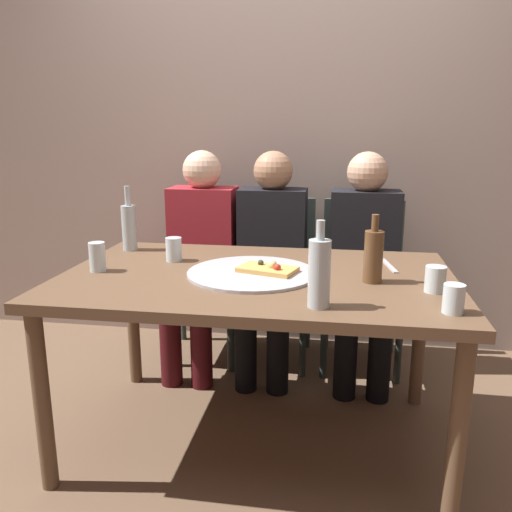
# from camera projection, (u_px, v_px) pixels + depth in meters

# --- Properties ---
(ground_plane) EXTENTS (8.00, 8.00, 0.00)m
(ground_plane) POSITION_uv_depth(u_px,v_px,m) (257.00, 438.00, 2.23)
(ground_plane) COLOR brown
(back_wall) EXTENTS (6.00, 0.10, 2.60)m
(back_wall) POSITION_uv_depth(u_px,v_px,m) (288.00, 125.00, 3.04)
(back_wall) COLOR gray
(back_wall) RESTS_ON ground_plane
(dining_table) EXTENTS (1.53, 0.96, 0.73)m
(dining_table) POSITION_uv_depth(u_px,v_px,m) (257.00, 292.00, 2.07)
(dining_table) COLOR brown
(dining_table) RESTS_ON ground_plane
(pizza_tray) EXTENTS (0.51, 0.51, 0.01)m
(pizza_tray) POSITION_uv_depth(u_px,v_px,m) (252.00, 273.00, 2.05)
(pizza_tray) COLOR #ADADB2
(pizza_tray) RESTS_ON dining_table
(pizza_slice_last) EXTENTS (0.25, 0.19, 0.05)m
(pizza_slice_last) POSITION_uv_depth(u_px,v_px,m) (268.00, 269.00, 2.05)
(pizza_slice_last) COLOR tan
(pizza_slice_last) RESTS_ON pizza_tray
(wine_bottle) EXTENTS (0.07, 0.07, 0.30)m
(wine_bottle) POSITION_uv_depth(u_px,v_px,m) (129.00, 226.00, 2.43)
(wine_bottle) COLOR #B2BCC1
(wine_bottle) RESTS_ON dining_table
(beer_bottle) EXTENTS (0.07, 0.07, 0.25)m
(beer_bottle) POSITION_uv_depth(u_px,v_px,m) (373.00, 255.00, 1.93)
(beer_bottle) COLOR brown
(beer_bottle) RESTS_ON dining_table
(water_bottle) EXTENTS (0.07, 0.07, 0.28)m
(water_bottle) POSITION_uv_depth(u_px,v_px,m) (319.00, 272.00, 1.65)
(water_bottle) COLOR #B2BCC1
(water_bottle) RESTS_ON dining_table
(tumbler_near) EXTENTS (0.07, 0.07, 0.09)m
(tumbler_near) POSITION_uv_depth(u_px,v_px,m) (454.00, 299.00, 1.62)
(tumbler_near) COLOR silver
(tumbler_near) RESTS_ON dining_table
(tumbler_far) EXTENTS (0.07, 0.07, 0.10)m
(tumbler_far) POSITION_uv_depth(u_px,v_px,m) (174.00, 249.00, 2.25)
(tumbler_far) COLOR silver
(tumbler_far) RESTS_ON dining_table
(wine_glass) EXTENTS (0.07, 0.07, 0.09)m
(wine_glass) POSITION_uv_depth(u_px,v_px,m) (435.00, 279.00, 1.82)
(wine_glass) COLOR silver
(wine_glass) RESTS_ON dining_table
(short_glass) EXTENTS (0.06, 0.06, 0.12)m
(short_glass) POSITION_uv_depth(u_px,v_px,m) (97.00, 257.00, 2.08)
(short_glass) COLOR silver
(short_glass) RESTS_ON dining_table
(table_knife) EXTENTS (0.06, 0.22, 0.01)m
(table_knife) POSITION_uv_depth(u_px,v_px,m) (389.00, 266.00, 2.17)
(table_knife) COLOR #B7B7BC
(table_knife) RESTS_ON dining_table
(chair_left) EXTENTS (0.44, 0.44, 0.90)m
(chair_left) POSITION_uv_depth(u_px,v_px,m) (207.00, 265.00, 3.02)
(chair_left) COLOR #2D3833
(chair_left) RESTS_ON ground_plane
(chair_middle) EXTENTS (0.44, 0.44, 0.90)m
(chair_middle) POSITION_uv_depth(u_px,v_px,m) (274.00, 268.00, 2.96)
(chair_middle) COLOR #2D3833
(chair_middle) RESTS_ON ground_plane
(chair_right) EXTENTS (0.44, 0.44, 0.90)m
(chair_right) POSITION_uv_depth(u_px,v_px,m) (362.00, 272.00, 2.88)
(chair_right) COLOR #2D3833
(chair_right) RESTS_ON ground_plane
(guest_in_sweater) EXTENTS (0.36, 0.56, 1.17)m
(guest_in_sweater) POSITION_uv_depth(u_px,v_px,m) (200.00, 250.00, 2.84)
(guest_in_sweater) COLOR maroon
(guest_in_sweater) RESTS_ON ground_plane
(guest_in_beanie) EXTENTS (0.36, 0.56, 1.17)m
(guest_in_beanie) POSITION_uv_depth(u_px,v_px,m) (270.00, 252.00, 2.78)
(guest_in_beanie) COLOR black
(guest_in_beanie) RESTS_ON ground_plane
(guest_by_wall) EXTENTS (0.36, 0.56, 1.17)m
(guest_by_wall) POSITION_uv_depth(u_px,v_px,m) (364.00, 256.00, 2.71)
(guest_by_wall) COLOR black
(guest_by_wall) RESTS_ON ground_plane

